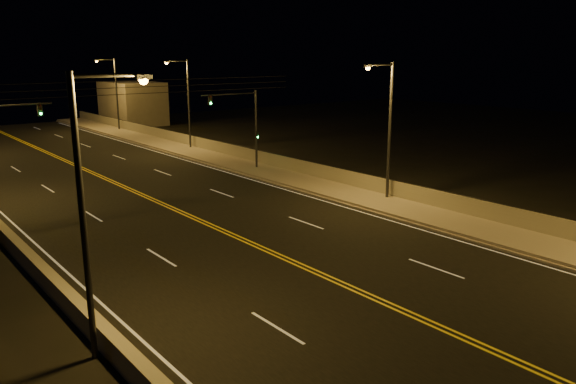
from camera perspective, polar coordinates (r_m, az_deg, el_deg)
road at (r=29.89m, az=-5.41°, el=-4.50°), size 18.00×120.00×0.02m
sidewalk at (r=36.62m, az=8.84°, el=-0.94°), size 3.60×120.00×0.30m
curb at (r=35.32m, az=6.77°, el=-1.54°), size 0.14×120.00×0.15m
parapet_wall at (r=37.66m, az=10.58°, el=0.42°), size 0.30×120.00×1.00m
jersey_barrier at (r=26.07m, az=-23.80°, el=-7.49°), size 0.45×120.00×0.84m
distant_building_right at (r=81.20m, az=-15.53°, el=8.70°), size 6.00×10.00×5.72m
parapet_rail at (r=37.55m, az=10.61°, el=1.21°), size 0.06×120.00×0.06m
lane_markings at (r=29.82m, az=-5.34°, el=-4.51°), size 17.32×116.00×0.00m
streetlight_1 at (r=36.15m, az=10.03°, el=6.91°), size 2.55×0.28×8.91m
streetlight_2 at (r=56.79m, az=-10.33°, el=9.33°), size 2.55×0.28×8.91m
streetlight_3 at (r=73.25m, az=-17.24°, el=9.90°), size 2.55×0.28×8.91m
streetlight_4 at (r=17.80m, az=-19.42°, el=-0.64°), size 2.55×0.28×8.91m
traffic_signal_right at (r=45.43m, az=-4.25°, el=7.12°), size 5.11×0.31×6.57m
overhead_wires at (r=36.78m, az=-13.98°, el=10.34°), size 22.00×0.03×0.83m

